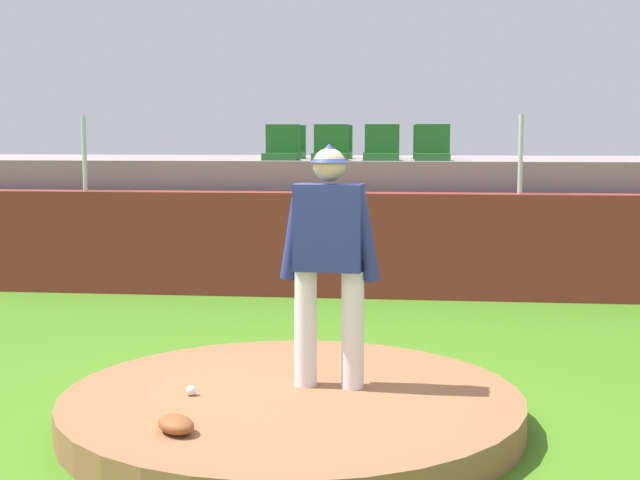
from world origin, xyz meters
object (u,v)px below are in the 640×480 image
(baseball, at_px, (191,390))
(stadium_chair_7, at_px, (429,148))
(stadium_chair_5, at_px, (336,148))
(stadium_chair_2, at_px, (382,149))
(stadium_chair_1, at_px, (330,149))
(stadium_chair_3, at_px, (432,149))
(stadium_chair_4, at_px, (289,148))
(pitcher, at_px, (329,248))
(stadium_chair_6, at_px, (381,148))
(fielding_glove, at_px, (176,424))
(stadium_chair_0, at_px, (282,149))

(baseball, xyz_separation_m, stadium_chair_7, (1.75, 7.23, 1.63))
(stadium_chair_5, bearing_deg, stadium_chair_2, 127.96)
(baseball, height_order, stadium_chair_5, stadium_chair_5)
(stadium_chair_1, xyz_separation_m, stadium_chair_2, (0.71, 0.02, 0.00))
(stadium_chair_3, relative_size, stadium_chair_4, 1.00)
(stadium_chair_2, bearing_deg, stadium_chair_4, -32.86)
(pitcher, bearing_deg, stadium_chair_1, 100.27)
(pitcher, bearing_deg, stadium_chair_6, 94.06)
(stadium_chair_7, bearing_deg, fielding_glove, 78.49)
(fielding_glove, bearing_deg, stadium_chair_0, 140.39)
(pitcher, bearing_deg, stadium_chair_7, 88.10)
(stadium_chair_3, relative_size, stadium_chair_5, 1.00)
(stadium_chair_4, distance_m, stadium_chair_6, 1.38)
(fielding_glove, bearing_deg, baseball, 144.84)
(fielding_glove, xyz_separation_m, stadium_chair_2, (0.97, 7.12, 1.61))
(stadium_chair_0, bearing_deg, stadium_chair_6, -146.16)
(pitcher, xyz_separation_m, stadium_chair_5, (-0.60, 6.91, 0.63))
(stadium_chair_1, bearing_deg, fielding_glove, 87.92)
(stadium_chair_2, bearing_deg, stadium_chair_0, 0.25)
(fielding_glove, height_order, stadium_chair_5, stadium_chair_5)
(stadium_chair_7, bearing_deg, stadium_chair_6, 1.82)
(baseball, xyz_separation_m, stadium_chair_1, (0.37, 6.29, 1.63))
(stadium_chair_2, xyz_separation_m, stadium_chair_5, (-0.72, 0.93, 0.00))
(stadium_chair_0, height_order, stadium_chair_6, same)
(stadium_chair_3, bearing_deg, stadium_chair_4, -24.02)
(pitcher, distance_m, stadium_chair_2, 6.01)
(stadium_chair_1, relative_size, stadium_chair_4, 1.00)
(stadium_chair_4, xyz_separation_m, stadium_chair_6, (1.38, -0.03, 0.00))
(stadium_chair_4, bearing_deg, baseball, 92.78)
(stadium_chair_5, xyz_separation_m, stadium_chair_6, (0.67, -0.03, 0.00))
(stadium_chair_4, distance_m, stadium_chair_7, 2.10)
(stadium_chair_0, xyz_separation_m, stadium_chair_7, (2.06, 0.92, 0.00))
(pitcher, bearing_deg, stadium_chair_2, 93.46)
(stadium_chair_3, xyz_separation_m, stadium_chair_7, (-0.03, 0.94, 0.00))
(baseball, relative_size, stadium_chair_6, 0.15)
(stadium_chair_2, relative_size, stadium_chair_6, 1.00)
(stadium_chair_0, distance_m, stadium_chair_6, 1.62)
(stadium_chair_6, xyz_separation_m, stadium_chair_7, (0.72, 0.02, 0.00))
(baseball, xyz_separation_m, stadium_chair_3, (1.78, 6.29, 1.63))
(stadium_chair_0, distance_m, stadium_chair_4, 0.93)
(fielding_glove, bearing_deg, stadium_chair_4, 140.24)
(baseball, bearing_deg, stadium_chair_4, 92.78)
(stadium_chair_5, bearing_deg, pitcher, 94.97)
(stadium_chair_3, bearing_deg, fielding_glove, 76.79)
(stadium_chair_2, height_order, stadium_chair_6, same)
(stadium_chair_2, distance_m, stadium_chair_7, 1.13)
(fielding_glove, bearing_deg, stadium_chair_3, 123.73)
(stadium_chair_0, relative_size, stadium_chair_4, 1.00)
(stadium_chair_6, relative_size, stadium_chair_7, 1.00)
(stadium_chair_2, bearing_deg, stadium_chair_3, 178.04)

